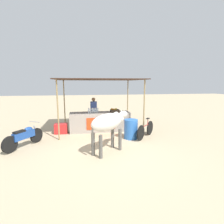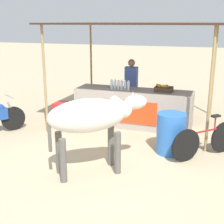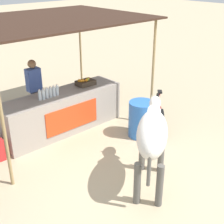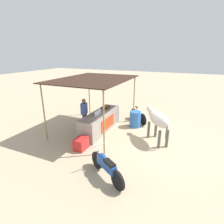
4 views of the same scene
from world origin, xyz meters
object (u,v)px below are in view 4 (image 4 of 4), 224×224
Objects in this scene: motorcycle_parked at (106,166)px; cooler_box at (81,144)px; stall_counter at (100,122)px; fruit_crate at (106,107)px; vendor_behind_counter at (84,114)px; cow at (158,120)px; bicycle_leaning at (138,116)px; water_barrel at (135,119)px.

cooler_box is at bearing 55.73° from motorcycle_parked.
fruit_crate is (0.75, 0.05, 0.55)m from stall_counter.
vendor_behind_counter is 1.95m from cooler_box.
cow reaches higher than bicycle_leaning.
vendor_behind_counter reaches higher than bicycle_leaning.
water_barrel is 1.91m from cow.
cooler_box is (-1.92, -0.10, -0.24)m from stall_counter.
vendor_behind_counter is 1.95× the size of water_barrel.
cow is at bearing -144.08° from bicycle_leaning.
water_barrel is 0.54× the size of motorcycle_parked.
water_barrel is 0.70× the size of bicycle_leaning.
vendor_behind_counter is 3.11m from bicycle_leaning.
cow is 1.06× the size of motorcycle_parked.
cow is (-0.76, -2.85, 0.00)m from fruit_crate.
stall_counter is 0.88m from vendor_behind_counter.
water_barrel is 0.70m from bicycle_leaning.
cooler_box is 0.38× the size of motorcycle_parked.
fruit_crate is at bearing 3.84° from stall_counter.
cooler_box is at bearing 160.84° from bicycle_leaning.
fruit_crate is 0.27× the size of vendor_behind_counter.
stall_counter reaches higher than bicycle_leaning.
water_barrel is at bearing 48.15° from cow.
motorcycle_parked is at bearing -149.86° from stall_counter.
fruit_crate is 1.26m from vendor_behind_counter.
fruit_crate is 2.80m from cooler_box.
water_barrel is (1.20, -1.45, -0.06)m from stall_counter.
bicycle_leaning reaches higher than water_barrel.
cooler_box is 4.04m from bicycle_leaning.
motorcycle_parked is at bearing -137.83° from vendor_behind_counter.
bicycle_leaning is at bearing -52.35° from fruit_crate.
stall_counter reaches higher than water_barrel.
motorcycle_parked reaches higher than water_barrel.
stall_counter is at bearing -176.16° from fruit_crate.
cow reaches higher than cooler_box.
stall_counter is 5.00× the size of cooler_box.
vendor_behind_counter is at bearing 109.84° from stall_counter.
stall_counter is at bearing 129.47° from water_barrel.
stall_counter is 2.85m from cow.
cow is (-0.01, -2.80, 0.55)m from stall_counter.
water_barrel is at bearing -177.53° from bicycle_leaning.
fruit_crate reaches higher than motorcycle_parked.
bicycle_leaning is (1.90, 1.38, -0.68)m from cow.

